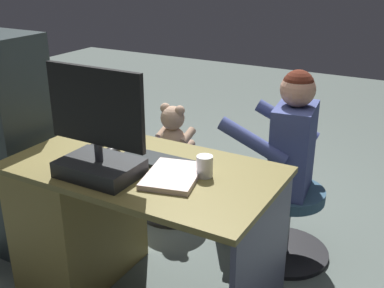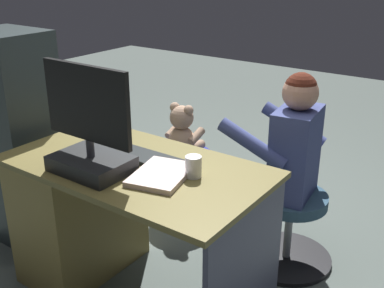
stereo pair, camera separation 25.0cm
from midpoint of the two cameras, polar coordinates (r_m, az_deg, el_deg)
name	(u,v)px [view 1 (the left image)]	position (r m, az deg, el deg)	size (l,w,h in m)	color
ground_plane	(186,257)	(2.84, -3.33, -13.57)	(10.00, 10.00, 0.00)	#515D57
desk	(94,214)	(2.54, -14.53, -8.27)	(1.25, 0.69, 0.74)	brown
monitor	(98,143)	(2.09, -14.67, 0.06)	(0.49, 0.25, 0.48)	black
keyboard	(162,162)	(2.21, -6.89, -2.21)	(0.42, 0.14, 0.02)	black
computer_mouse	(113,149)	(2.36, -12.50, -0.70)	(0.06, 0.10, 0.04)	#2C2926
cup	(205,166)	(2.05, -1.95, -2.78)	(0.07, 0.07, 0.10)	white
tv_remote	(92,147)	(2.44, -14.87, -0.45)	(0.04, 0.15, 0.02)	black
notebook_binder	(173,176)	(2.06, -5.81, -3.90)	(0.22, 0.30, 0.02)	beige
office_chair_teddy	(174,178)	(3.18, -4.50, -4.22)	(0.48, 0.48, 0.43)	black
teddy_bear	(174,131)	(3.06, -4.57, 1.47)	(0.24, 0.24, 0.34)	tan
visitor_chair	(287,218)	(2.77, 8.83, -8.93)	(0.52, 0.52, 0.43)	black
person	(278,150)	(2.63, 7.72, -0.78)	(0.55, 0.52, 1.11)	#3F4981
equipment_rack	(8,147)	(2.91, -23.70, -0.42)	(0.44, 0.36, 1.27)	#272F30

